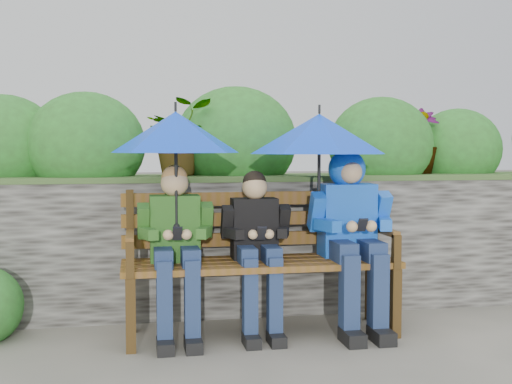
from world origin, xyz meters
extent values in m
plane|color=#5B5C51|center=(0.00, 0.00, 0.00)|extent=(60.00, 60.00, 0.00)
cube|color=#32302C|center=(0.00, 0.75, 0.50)|extent=(8.00, 0.40, 1.00)
cube|color=#355525|center=(0.00, 0.75, 1.01)|extent=(8.00, 0.42, 0.04)
cube|color=#355525|center=(0.00, 1.95, 0.48)|extent=(8.00, 2.00, 0.96)
ellipsoid|color=#2C5E24|center=(-1.72, 1.03, 1.25)|extent=(0.84, 0.67, 0.76)
ellipsoid|color=#2C5E24|center=(-1.12, 0.89, 1.26)|extent=(0.86, 0.69, 0.78)
ellipsoid|color=#2C5E24|center=(0.01, 0.98, 1.29)|extent=(0.95, 0.76, 0.86)
ellipsoid|color=#2C5E24|center=(1.18, 0.92, 1.26)|extent=(0.86, 0.69, 0.77)
ellipsoid|color=#2C5E24|center=(1.89, 1.00, 1.23)|extent=(0.75, 0.60, 0.68)
sphere|color=#C2739C|center=(-1.63, 0.85, 1.15)|extent=(0.14, 0.14, 0.14)
sphere|color=#C2739C|center=(0.32, 0.85, 1.15)|extent=(0.14, 0.14, 0.14)
imported|color=#2C5E24|center=(-0.43, 0.85, 1.31)|extent=(0.51, 0.44, 0.56)
imported|color=#2C5E24|center=(1.47, 0.85, 1.30)|extent=(0.30, 0.30, 0.53)
cube|color=#422D13|center=(-0.80, -0.09, 0.23)|extent=(0.06, 0.06, 0.45)
cube|color=#422D13|center=(-0.80, 0.36, 0.23)|extent=(0.06, 0.06, 0.45)
cube|color=#422D13|center=(0.89, -0.09, 0.23)|extent=(0.06, 0.06, 0.45)
cube|color=#422D13|center=(0.89, 0.36, 0.23)|extent=(0.06, 0.06, 0.45)
cube|color=brown|center=(0.04, -0.06, 0.47)|extent=(1.81, 0.10, 0.04)
cube|color=brown|center=(0.04, 0.07, 0.47)|extent=(1.81, 0.10, 0.04)
cube|color=brown|center=(0.04, 0.20, 0.47)|extent=(1.81, 0.10, 0.04)
cube|color=brown|center=(0.04, 0.33, 0.47)|extent=(1.81, 0.10, 0.04)
cube|color=#422D13|center=(-0.80, 0.38, 0.70)|extent=(0.05, 0.05, 0.50)
cube|color=brown|center=(-0.80, 0.13, 0.67)|extent=(0.05, 0.47, 0.04)
cube|color=#422D13|center=(-0.80, -0.09, 0.56)|extent=(0.05, 0.05, 0.22)
cube|color=#422D13|center=(0.89, 0.38, 0.70)|extent=(0.05, 0.05, 0.50)
cube|color=brown|center=(0.89, 0.13, 0.67)|extent=(0.05, 0.47, 0.04)
cube|color=#422D13|center=(0.89, -0.09, 0.56)|extent=(0.05, 0.05, 0.22)
cube|color=brown|center=(0.04, 0.39, 0.60)|extent=(1.81, 0.04, 0.09)
cube|color=brown|center=(0.04, 0.39, 0.75)|extent=(1.81, 0.04, 0.09)
cube|color=brown|center=(0.04, 0.39, 0.89)|extent=(1.81, 0.04, 0.09)
cube|color=#255920|center=(-0.52, 0.23, 0.71)|extent=(0.32, 0.19, 0.43)
sphere|color=tan|center=(-0.52, 0.21, 1.01)|extent=(0.18, 0.18, 0.18)
sphere|color=#C48643|center=(-0.52, 0.22, 1.04)|extent=(0.17, 0.17, 0.17)
cube|color=navy|center=(-0.60, 0.08, 0.55)|extent=(0.11, 0.30, 0.11)
cube|color=navy|center=(-0.60, -0.07, 0.27)|extent=(0.09, 0.10, 0.55)
cube|color=black|center=(-0.60, -0.13, 0.04)|extent=(0.10, 0.21, 0.08)
cube|color=navy|center=(-0.43, 0.08, 0.55)|extent=(0.11, 0.30, 0.11)
cube|color=navy|center=(-0.43, -0.07, 0.27)|extent=(0.09, 0.10, 0.55)
cube|color=black|center=(-0.43, -0.13, 0.04)|extent=(0.10, 0.21, 0.08)
cube|color=#255920|center=(-0.72, 0.18, 0.77)|extent=(0.08, 0.17, 0.24)
cube|color=#255920|center=(-0.69, 0.06, 0.70)|extent=(0.12, 0.20, 0.07)
sphere|color=tan|center=(-0.57, -0.02, 0.70)|extent=(0.07, 0.07, 0.07)
cube|color=#255920|center=(-0.31, 0.18, 0.77)|extent=(0.08, 0.17, 0.24)
cube|color=#255920|center=(-0.34, 0.06, 0.70)|extent=(0.12, 0.20, 0.07)
sphere|color=tan|center=(-0.46, -0.02, 0.70)|extent=(0.07, 0.07, 0.07)
cube|color=black|center=(-0.52, -0.03, 0.71)|extent=(0.06, 0.07, 0.09)
cube|color=black|center=(0.01, 0.23, 0.70)|extent=(0.30, 0.18, 0.41)
sphere|color=tan|center=(0.01, 0.21, 0.98)|extent=(0.17, 0.17, 0.17)
sphere|color=black|center=(0.01, 0.22, 1.00)|extent=(0.16, 0.16, 0.16)
cube|color=navy|center=(-0.07, 0.09, 0.55)|extent=(0.11, 0.28, 0.11)
cube|color=navy|center=(-0.07, -0.05, 0.27)|extent=(0.09, 0.10, 0.55)
cube|color=black|center=(-0.07, -0.10, 0.04)|extent=(0.10, 0.19, 0.07)
cube|color=navy|center=(0.09, 0.09, 0.55)|extent=(0.11, 0.28, 0.11)
cube|color=navy|center=(0.09, -0.05, 0.27)|extent=(0.09, 0.10, 0.55)
cube|color=black|center=(0.09, -0.10, 0.04)|extent=(0.10, 0.19, 0.07)
cube|color=black|center=(-0.18, 0.19, 0.75)|extent=(0.07, 0.16, 0.23)
cube|color=black|center=(-0.15, 0.07, 0.69)|extent=(0.11, 0.19, 0.06)
sphere|color=tan|center=(-0.04, -0.01, 0.69)|extent=(0.06, 0.06, 0.06)
cube|color=black|center=(0.20, 0.19, 0.75)|extent=(0.07, 0.16, 0.23)
cube|color=black|center=(0.18, 0.07, 0.69)|extent=(0.11, 0.19, 0.06)
sphere|color=tan|center=(0.07, -0.01, 0.69)|extent=(0.06, 0.06, 0.06)
cube|color=black|center=(0.01, -0.02, 0.70)|extent=(0.06, 0.07, 0.09)
cube|color=blue|center=(0.66, 0.23, 0.74)|extent=(0.37, 0.22, 0.50)
sphere|color=tan|center=(0.66, 0.21, 1.08)|extent=(0.20, 0.20, 0.20)
sphere|color=blue|center=(0.66, 0.24, 1.09)|extent=(0.26, 0.26, 0.26)
sphere|color=tan|center=(0.66, 0.16, 1.07)|extent=(0.15, 0.15, 0.15)
cube|color=navy|center=(0.57, 0.06, 0.56)|extent=(0.13, 0.35, 0.13)
cube|color=navy|center=(0.57, -0.11, 0.28)|extent=(0.11, 0.12, 0.56)
cube|color=black|center=(0.57, -0.18, 0.04)|extent=(0.12, 0.24, 0.09)
cube|color=navy|center=(0.76, 0.06, 0.56)|extent=(0.13, 0.35, 0.13)
cube|color=navy|center=(0.76, -0.11, 0.28)|extent=(0.11, 0.12, 0.56)
cube|color=black|center=(0.76, -0.18, 0.04)|extent=(0.12, 0.24, 0.09)
cube|color=blue|center=(0.43, 0.18, 0.81)|extent=(0.09, 0.20, 0.28)
cube|color=blue|center=(0.46, 0.04, 0.73)|extent=(0.14, 0.23, 0.08)
sphere|color=tan|center=(0.60, -0.06, 0.73)|extent=(0.08, 0.08, 0.08)
cube|color=blue|center=(0.89, 0.18, 0.81)|extent=(0.09, 0.20, 0.28)
cube|color=blue|center=(0.86, 0.04, 0.73)|extent=(0.14, 0.23, 0.08)
sphere|color=tan|center=(0.73, -0.06, 0.73)|extent=(0.08, 0.08, 0.08)
cube|color=black|center=(0.66, -0.07, 0.74)|extent=(0.06, 0.07, 0.09)
cone|color=#073FE9|center=(-0.51, 0.14, 1.33)|extent=(0.81, 0.81, 0.26)
cylinder|color=black|center=(-0.51, 0.14, 1.49)|extent=(0.02, 0.02, 0.06)
cylinder|color=black|center=(-0.51, 0.14, 1.03)|extent=(0.02, 0.02, 0.60)
sphere|color=black|center=(-0.51, 0.14, 0.73)|extent=(0.04, 0.04, 0.04)
cone|color=#073FE9|center=(0.44, 0.18, 1.33)|extent=(0.94, 0.94, 0.27)
cylinder|color=black|center=(0.44, 0.18, 1.49)|extent=(0.02, 0.02, 0.06)
cylinder|color=black|center=(0.44, 0.18, 1.04)|extent=(0.02, 0.02, 0.58)
sphere|color=black|center=(0.44, 0.18, 0.75)|extent=(0.04, 0.04, 0.04)
camera|label=1|loc=(-0.77, -3.96, 1.23)|focal=45.00mm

